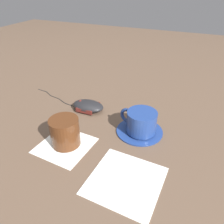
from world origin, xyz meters
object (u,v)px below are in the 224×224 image
saucer (139,130)px  coffee_cup (141,121)px  drinking_glass (65,132)px  computer_mouse (88,106)px

saucer → coffee_cup: coffee_cup is taller
coffee_cup → drinking_glass: bearing=126.9°
saucer → computer_mouse: size_ratio=1.24×
coffee_cup → computer_mouse: size_ratio=1.04×
computer_mouse → drinking_glass: (-0.18, -0.03, 0.03)m
coffee_cup → computer_mouse: (0.05, 0.20, -0.02)m
coffee_cup → computer_mouse: 0.21m
coffee_cup → saucer: bearing=39.5°
saucer → coffee_cup: 0.04m
saucer → computer_mouse: (0.05, 0.20, 0.01)m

